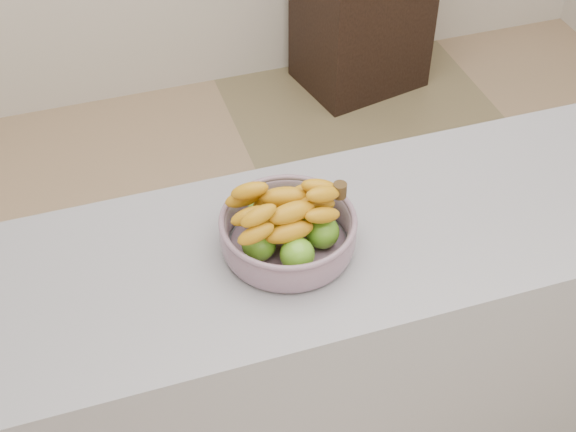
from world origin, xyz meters
The scene contains 3 objects.
ground centered at (0.00, 0.00, 0.00)m, with size 4.00×4.00×0.00m, color tan.
counter centered at (0.00, -0.10, 0.45)m, with size 2.00×0.60×0.90m, color gray.
fruit_bowl centered at (-0.29, -0.10, 0.96)m, with size 0.32×0.32×0.17m.
Camera 1 is at (-0.71, -1.37, 2.25)m, focal length 50.00 mm.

